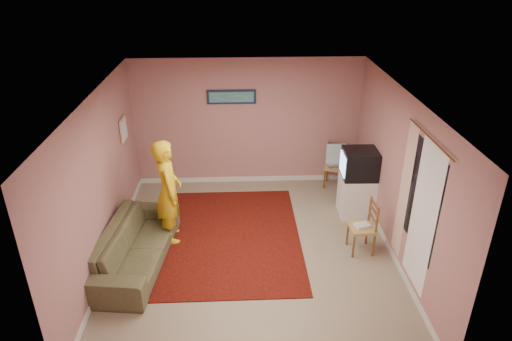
{
  "coord_description": "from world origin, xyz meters",
  "views": [
    {
      "loc": [
        -0.19,
        -6.07,
        4.46
      ],
      "look_at": [
        0.09,
        0.6,
        1.17
      ],
      "focal_mm": 32.0,
      "sensor_mm": 36.0,
      "label": 1
    }
  ],
  "objects_px": {
    "chair_a": "(335,162)",
    "person": "(168,191)",
    "tv_cabinet": "(356,195)",
    "sofa": "(135,245)",
    "crt_tv": "(359,164)",
    "chair_b": "(363,222)"
  },
  "relations": [
    {
      "from": "chair_a",
      "to": "chair_b",
      "type": "distance_m",
      "value": 2.23
    },
    {
      "from": "tv_cabinet",
      "to": "sofa",
      "type": "distance_m",
      "value": 3.98
    },
    {
      "from": "person",
      "to": "crt_tv",
      "type": "bearing_deg",
      "value": -91.81
    },
    {
      "from": "crt_tv",
      "to": "person",
      "type": "distance_m",
      "value": 3.34
    },
    {
      "from": "crt_tv",
      "to": "chair_b",
      "type": "relative_size",
      "value": 1.27
    },
    {
      "from": "sofa",
      "to": "chair_b",
      "type": "bearing_deg",
      "value": -80.63
    },
    {
      "from": "person",
      "to": "chair_b",
      "type": "bearing_deg",
      "value": -112.14
    },
    {
      "from": "sofa",
      "to": "crt_tv",
      "type": "bearing_deg",
      "value": -64.02
    },
    {
      "from": "chair_a",
      "to": "sofa",
      "type": "height_order",
      "value": "chair_a"
    },
    {
      "from": "tv_cabinet",
      "to": "chair_b",
      "type": "relative_size",
      "value": 1.56
    },
    {
      "from": "crt_tv",
      "to": "sofa",
      "type": "relative_size",
      "value": 0.28
    },
    {
      "from": "chair_b",
      "to": "sofa",
      "type": "xyz_separation_m",
      "value": [
        -3.56,
        -0.17,
        -0.22
      ]
    },
    {
      "from": "chair_b",
      "to": "person",
      "type": "distance_m",
      "value": 3.15
    },
    {
      "from": "crt_tv",
      "to": "person",
      "type": "xyz_separation_m",
      "value": [
        -3.28,
        -0.65,
        -0.12
      ]
    },
    {
      "from": "crt_tv",
      "to": "tv_cabinet",
      "type": "bearing_deg",
      "value": 0.0
    },
    {
      "from": "crt_tv",
      "to": "person",
      "type": "bearing_deg",
      "value": -167.47
    },
    {
      "from": "chair_a",
      "to": "person",
      "type": "relative_size",
      "value": 0.29
    },
    {
      "from": "crt_tv",
      "to": "chair_a",
      "type": "bearing_deg",
      "value": 100.35
    },
    {
      "from": "crt_tv",
      "to": "person",
      "type": "relative_size",
      "value": 0.35
    },
    {
      "from": "tv_cabinet",
      "to": "chair_a",
      "type": "xyz_separation_m",
      "value": [
        -0.18,
        1.09,
        0.17
      ]
    },
    {
      "from": "chair_b",
      "to": "crt_tv",
      "type": "bearing_deg",
      "value": 167.54
    },
    {
      "from": "tv_cabinet",
      "to": "chair_a",
      "type": "distance_m",
      "value": 1.12
    }
  ]
}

